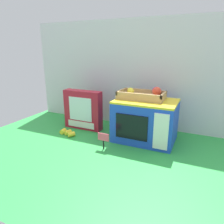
{
  "coord_description": "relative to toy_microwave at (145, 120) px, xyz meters",
  "views": [
    {
      "loc": [
        0.52,
        -1.21,
        0.57
      ],
      "look_at": [
        -0.04,
        0.02,
        0.16
      ],
      "focal_mm": 33.28,
      "sensor_mm": 36.0,
      "label": 1
    }
  ],
  "objects": [
    {
      "name": "display_back_panel",
      "position": [
        -0.2,
        0.25,
        0.26
      ],
      "size": [
        1.61,
        0.03,
        0.77
      ],
      "primitive_type": "cube",
      "color": "silver",
      "rests_on": "ground"
    },
    {
      "name": "cookie_set_box",
      "position": [
        -0.47,
        0.01,
        0.01
      ],
      "size": [
        0.29,
        0.07,
        0.28
      ],
      "color": "#B2192D",
      "rests_on": "ground"
    },
    {
      "name": "food_groups_crate",
      "position": [
        -0.03,
        0.03,
        0.16
      ],
      "size": [
        0.29,
        0.16,
        0.08
      ],
      "color": "tan",
      "rests_on": "toy_microwave"
    },
    {
      "name": "toy_microwave",
      "position": [
        0.0,
        0.0,
        0.0
      ],
      "size": [
        0.38,
        0.27,
        0.26
      ],
      "color": "blue",
      "rests_on": "ground"
    },
    {
      "name": "loose_toy_banana",
      "position": [
        -0.5,
        -0.15,
        -0.12
      ],
      "size": [
        0.13,
        0.07,
        0.03
      ],
      "color": "yellow",
      "rests_on": "ground"
    },
    {
      "name": "ground_plane",
      "position": [
        -0.2,
        -0.01,
        -0.13
      ],
      "size": [
        1.7,
        1.7,
        0.0
      ],
      "primitive_type": "plane",
      "color": "green",
      "rests_on": "ground"
    },
    {
      "name": "price_sign",
      "position": [
        -0.18,
        -0.23,
        -0.07
      ],
      "size": [
        0.07,
        0.01,
        0.1
      ],
      "color": "black",
      "rests_on": "ground"
    }
  ]
}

